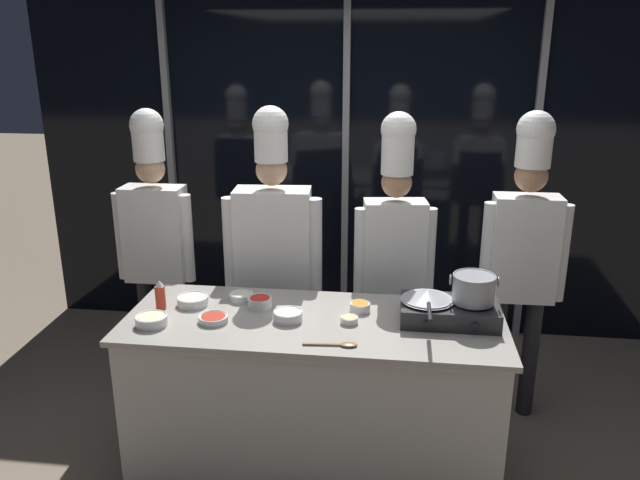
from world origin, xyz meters
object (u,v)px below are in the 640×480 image
object	(u,v)px
prep_bowl_carrots	(360,306)
serving_spoon_slotted	(341,345)
prep_bowl_garlic	(241,296)
chef_head	(155,230)
frying_pan	(427,296)
squeeze_bottle_chili	(160,295)
portable_stove	(449,311)
prep_bowl_chili_flakes	(213,318)
prep_bowl_onion	(193,300)
stock_pot	(474,288)
chef_sous	(273,242)
prep_bowl_rice	(288,315)
chef_line	(394,242)
prep_bowl_ginger	(349,319)
chef_pastry	(524,243)
prep_bowl_bell_pepper	(260,301)
prep_bowl_noodles	(151,320)

from	to	relation	value
prep_bowl_carrots	serving_spoon_slotted	distance (m)	0.41
prep_bowl_garlic	chef_head	xyz separation A→B (m)	(-0.70, 0.56, 0.19)
frying_pan	prep_bowl_garlic	world-z (taller)	frying_pan
squeeze_bottle_chili	portable_stove	bearing A→B (deg)	1.54
prep_bowl_chili_flakes	prep_bowl_onion	bearing A→B (deg)	131.60
stock_pot	chef_sous	bearing A→B (deg)	152.93
portable_stove	prep_bowl_rice	bearing A→B (deg)	-172.91
squeeze_bottle_chili	chef_line	distance (m)	1.40
portable_stove	chef_head	xyz separation A→B (m)	(-1.82, 0.69, 0.16)
prep_bowl_ginger	prep_bowl_rice	xyz separation A→B (m)	(-0.31, -0.01, 0.01)
prep_bowl_carrots	chef_pastry	bearing A→B (deg)	30.86
squeeze_bottle_chili	chef_head	world-z (taller)	chef_head
serving_spoon_slotted	chef_head	world-z (taller)	chef_head
prep_bowl_chili_flakes	prep_bowl_carrots	bearing A→B (deg)	16.89
squeeze_bottle_chili	chef_head	bearing A→B (deg)	112.47
prep_bowl_garlic	prep_bowl_ginger	size ratio (longest dim) A/B	1.43
chef_sous	prep_bowl_bell_pepper	bearing A→B (deg)	89.05
frying_pan	squeeze_bottle_chili	world-z (taller)	squeeze_bottle_chili
prep_bowl_carrots	chef_line	size ratio (longest dim) A/B	0.06
prep_bowl_garlic	chef_line	world-z (taller)	chef_line
squeeze_bottle_chili	chef_head	distance (m)	0.80
portable_stove	prep_bowl_bell_pepper	xyz separation A→B (m)	(-1.00, 0.05, -0.02)
serving_spoon_slotted	chef_pastry	bearing A→B (deg)	44.25
serving_spoon_slotted	chef_pastry	world-z (taller)	chef_pastry
frying_pan	prep_bowl_chili_flakes	size ratio (longest dim) A/B	3.04
chef_sous	prep_bowl_carrots	bearing A→B (deg)	133.14
portable_stove	chef_pastry	xyz separation A→B (m)	(0.46, 0.61, 0.19)
prep_bowl_onion	chef_head	distance (m)	0.82
squeeze_bottle_chili	chef_head	xyz separation A→B (m)	(-0.30, 0.73, 0.13)
chef_line	chef_pastry	distance (m)	0.75
prep_bowl_chili_flakes	serving_spoon_slotted	xyz separation A→B (m)	(0.67, -0.18, -0.01)
chef_sous	chef_pastry	world-z (taller)	chef_sous
prep_bowl_chili_flakes	chef_head	size ratio (longest dim) A/B	0.08
squeeze_bottle_chili	prep_bowl_ginger	world-z (taller)	squeeze_bottle_chili
squeeze_bottle_chili	chef_sous	distance (m)	0.80
prep_bowl_garlic	chef_sous	xyz separation A→B (m)	(0.09, 0.46, 0.17)
chef_line	prep_bowl_chili_flakes	bearing A→B (deg)	33.18
frying_pan	stock_pot	distance (m)	0.23
serving_spoon_slotted	stock_pot	bearing A→B (deg)	28.73
prep_bowl_garlic	squeeze_bottle_chili	bearing A→B (deg)	-157.21
prep_bowl_chili_flakes	chef_line	distance (m)	1.21
prep_bowl_onion	prep_bowl_rice	bearing A→B (deg)	-13.71
serving_spoon_slotted	prep_bowl_noodles	bearing A→B (deg)	173.73
prep_bowl_rice	chef_sous	size ratio (longest dim) A/B	0.08
prep_bowl_bell_pepper	serving_spoon_slotted	distance (m)	0.62
chef_pastry	stock_pot	bearing A→B (deg)	59.52
prep_bowl_bell_pepper	serving_spoon_slotted	xyz separation A→B (m)	(0.48, -0.39, -0.03)
prep_bowl_ginger	stock_pot	bearing A→B (deg)	8.50
prep_bowl_onion	chef_line	world-z (taller)	chef_line
stock_pot	serving_spoon_slotted	size ratio (longest dim) A/B	0.93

